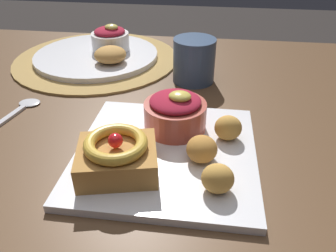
% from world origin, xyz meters
% --- Properties ---
extents(dining_table, '(1.35, 0.97, 0.73)m').
position_xyz_m(dining_table, '(0.00, 0.00, 0.64)').
color(dining_table, brown).
rests_on(dining_table, ground_plane).
extents(woven_placemat, '(0.40, 0.40, 0.00)m').
position_xyz_m(woven_placemat, '(-0.21, 0.29, 0.73)').
color(woven_placemat, '#AD894C').
rests_on(woven_placemat, dining_table).
extents(front_plate, '(0.26, 0.26, 0.01)m').
position_xyz_m(front_plate, '(0.01, -0.07, 0.74)').
color(front_plate, white).
rests_on(front_plate, dining_table).
extents(cake_slice, '(0.12, 0.11, 0.06)m').
position_xyz_m(cake_slice, '(-0.05, -0.12, 0.77)').
color(cake_slice, '#B77F3D').
rests_on(cake_slice, front_plate).
extents(berry_ramekin, '(0.10, 0.10, 0.07)m').
position_xyz_m(berry_ramekin, '(0.01, -0.01, 0.77)').
color(berry_ramekin, '#B24C3D').
rests_on(berry_ramekin, front_plate).
extents(fritter_front, '(0.04, 0.04, 0.04)m').
position_xyz_m(fritter_front, '(0.08, -0.14, 0.76)').
color(fritter_front, gold).
rests_on(fritter_front, front_plate).
extents(fritter_middle, '(0.04, 0.04, 0.04)m').
position_xyz_m(fritter_middle, '(0.06, -0.09, 0.76)').
color(fritter_middle, '#BC7F38').
rests_on(fritter_middle, front_plate).
extents(fritter_back, '(0.04, 0.04, 0.04)m').
position_xyz_m(fritter_back, '(0.10, -0.03, 0.76)').
color(fritter_back, gold).
rests_on(fritter_back, front_plate).
extents(back_plate, '(0.30, 0.30, 0.01)m').
position_xyz_m(back_plate, '(-0.21, 0.29, 0.74)').
color(back_plate, white).
rests_on(back_plate, woven_placemat).
extents(back_ramekin, '(0.09, 0.09, 0.07)m').
position_xyz_m(back_ramekin, '(-0.18, 0.31, 0.78)').
color(back_ramekin, white).
rests_on(back_ramekin, back_plate).
extents(back_pastry, '(0.07, 0.07, 0.04)m').
position_xyz_m(back_pastry, '(-0.16, 0.23, 0.76)').
color(back_pastry, '#C68E47').
rests_on(back_pastry, back_plate).
extents(spoon, '(0.05, 0.13, 0.00)m').
position_xyz_m(spoon, '(-0.28, 0.03, 0.73)').
color(spoon, silver).
rests_on(spoon, dining_table).
extents(coffee_mug, '(0.09, 0.09, 0.09)m').
position_xyz_m(coffee_mug, '(0.03, 0.20, 0.78)').
color(coffee_mug, '#334766').
rests_on(coffee_mug, dining_table).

